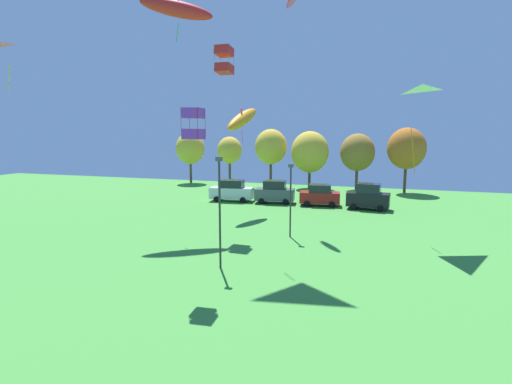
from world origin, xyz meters
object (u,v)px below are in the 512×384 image
Objects in this scene: kite_flying_1 at (193,124)px; kite_flying_3 at (242,119)px; treeline_tree_4 at (357,152)px; kite_flying_2 at (17,56)px; treeline_tree_2 at (271,147)px; kite_flying_7 at (400,113)px; parked_car_rightmost_in_row at (368,197)px; parked_car_second_from_left at (275,192)px; light_post_1 at (291,196)px; treeline_tree_1 at (230,150)px; parked_car_third_from_left at (320,195)px; treeline_tree_5 at (407,149)px; parked_car_leftmost at (232,191)px; treeline_tree_0 at (190,148)px; kite_flying_4 at (224,60)px; light_post_0 at (220,206)px; kite_flying_5 at (177,9)px; treeline_tree_3 at (310,152)px.

kite_flying_3 is at bearing 102.19° from kite_flying_1.
treeline_tree_4 is at bearing 64.23° from kite_flying_3.
treeline_tree_2 is (8.80, 31.80, -7.16)m from kite_flying_2.
kite_flying_3 is at bearing 161.75° from kite_flying_7.
kite_flying_2 is 0.47× the size of kite_flying_3.
kite_flying_2 is at bearing -135.56° from parked_car_rightmost_in_row.
kite_flying_2 reaches higher than parked_car_second_from_left.
kite_flying_2 is 0.47× the size of light_post_1.
kite_flying_1 is 0.22× the size of treeline_tree_1.
parked_car_third_from_left is at bearing 43.09° from kite_flying_3.
kite_flying_3 is 14.31m from kite_flying_7.
kite_flying_3 is (11.18, 13.69, -3.93)m from kite_flying_2.
kite_flying_3 is 1.25× the size of parked_car_third_from_left.
kite_flying_1 is at bearing -107.90° from treeline_tree_5.
parked_car_leftmost is 13.89m from treeline_tree_1.
kite_flying_3 reaches higher than kite_flying_7.
light_post_1 is 33.84m from treeline_tree_0.
kite_flying_2 is 14.26m from kite_flying_4.
parked_car_second_from_left is 1.02× the size of parked_car_third_from_left.
treeline_tree_4 is (20.40, 32.80, -7.80)m from kite_flying_2.
light_post_1 is (17.51, 6.45, -9.68)m from kite_flying_2.
treeline_tree_5 reaches higher than parked_car_third_from_left.
treeline_tree_1 is (-5.12, 12.32, 3.86)m from parked_car_leftmost.
light_post_0 is (3.53, -9.47, -9.61)m from kite_flying_4.
treeline_tree_2 is at bearing -3.18° from treeline_tree_0.
kite_flying_3 is 0.71× the size of treeline_tree_0.
kite_flying_2 is (-14.93, 3.70, 4.68)m from kite_flying_1.
kite_flying_4 reaches higher than treeline_tree_5.
treeline_tree_4 is at bearing 100.49° from kite_flying_7.
kite_flying_5 is 0.82× the size of treeline_tree_1.
treeline_tree_1 is at bearing -179.78° from treeline_tree_5.
kite_flying_2 reaches higher than parked_car_third_from_left.
kite_flying_7 is 0.61× the size of treeline_tree_0.
parked_car_second_from_left is at bearing 67.26° from kite_flying_5.
parked_car_rightmost_in_row is 14.29m from treeline_tree_4.
light_post_1 is 0.69× the size of treeline_tree_3.
parked_car_second_from_left is at bearing -50.25° from treeline_tree_1.
kite_flying_4 is 0.40× the size of light_post_1.
treeline_tree_4 is at bearing 4.92° from treeline_tree_2.
kite_flying_4 is at bearing 164.24° from light_post_1.
kite_flying_1 is 17.80m from kite_flying_3.
parked_car_rightmost_in_row is at bearing 40.41° from kite_flying_2.
kite_flying_2 is 0.31× the size of treeline_tree_2.
treeline_tree_0 is at bearing 140.97° from kite_flying_7.
light_post_0 is 35.12m from treeline_tree_5.
treeline_tree_0 is (-11.77, 24.47, -12.05)m from kite_flying_5.
treeline_tree_2 reaches higher than parked_car_third_from_left.
treeline_tree_0 is (-26.47, 13.35, 3.93)m from parked_car_rightmost_in_row.
kite_flying_3 reaches higher than parked_car_leftmost.
kite_flying_7 reaches higher than parked_car_second_from_left.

